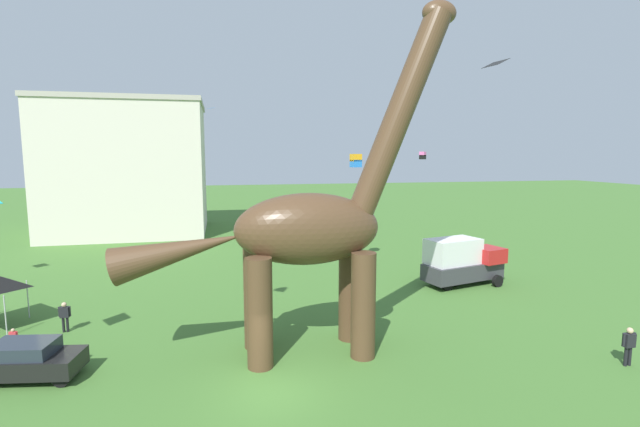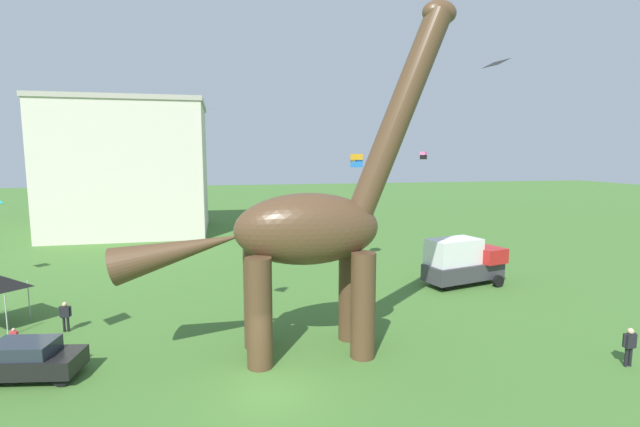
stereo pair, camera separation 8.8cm
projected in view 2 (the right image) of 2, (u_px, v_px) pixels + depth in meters
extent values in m
plane|color=#42702D|center=(274.00, 392.00, 17.09)|extent=(240.00, 240.00, 0.00)
cylinder|color=#513823|center=(350.00, 292.00, 21.77)|extent=(1.08, 1.08, 4.67)
cylinder|color=#513823|center=(363.00, 305.00, 19.77)|extent=(1.08, 1.08, 4.67)
cylinder|color=#513823|center=(256.00, 298.00, 20.82)|extent=(1.08, 1.08, 4.67)
cylinder|color=#513823|center=(259.00, 313.00, 18.82)|extent=(1.08, 1.08, 4.67)
ellipsoid|color=#513823|center=(308.00, 229.00, 19.88)|extent=(6.39, 2.75, 3.15)
cylinder|color=#513823|center=(400.00, 113.00, 20.11)|extent=(4.59, 1.18, 9.11)
ellipsoid|color=#513823|center=(439.00, 13.00, 19.92)|extent=(1.57, 0.98, 1.08)
cone|color=#513823|center=(180.00, 251.00, 18.83)|extent=(5.62, 1.57, 2.66)
cube|color=black|center=(25.00, 363.00, 17.97)|extent=(4.43, 2.44, 0.72)
cube|color=#232B35|center=(24.00, 348.00, 17.89)|extent=(2.49, 1.91, 0.52)
cylinder|color=black|center=(75.00, 358.00, 19.21)|extent=(0.65, 0.32, 0.62)
cylinder|color=black|center=(61.00, 378.00, 17.48)|extent=(0.65, 0.32, 0.62)
cube|color=#38383D|center=(463.00, 271.00, 31.11)|extent=(5.94, 3.38, 1.10)
cube|color=red|center=(488.00, 255.00, 31.36)|extent=(2.20, 2.30, 1.00)
cube|color=silver|center=(454.00, 251.00, 30.76)|extent=(3.96, 2.82, 1.70)
cylinder|color=black|center=(481.00, 273.00, 32.62)|extent=(0.84, 0.44, 0.80)
cylinder|color=black|center=(498.00, 281.00, 30.58)|extent=(0.84, 0.44, 0.80)
cylinder|color=black|center=(433.00, 276.00, 31.84)|extent=(0.84, 0.44, 0.80)
cylinder|color=black|center=(448.00, 285.00, 29.80)|extent=(0.84, 0.44, 0.80)
cylinder|color=#6B6056|center=(13.00, 344.00, 20.81)|extent=(0.08, 0.08, 0.50)
cylinder|color=#6B6056|center=(16.00, 344.00, 20.84)|extent=(0.08, 0.08, 0.50)
cube|color=#D1333D|center=(14.00, 335.00, 20.77)|extent=(0.27, 0.17, 0.35)
sphere|color=tan|center=(14.00, 330.00, 20.74)|extent=(0.15, 0.15, 0.15)
cylinder|color=#D1333D|center=(10.00, 335.00, 20.73)|extent=(0.07, 0.07, 0.33)
cylinder|color=#D1333D|center=(18.00, 334.00, 20.80)|extent=(0.07, 0.07, 0.33)
cylinder|color=black|center=(626.00, 357.00, 19.09)|extent=(0.14, 0.14, 0.83)
cylinder|color=black|center=(630.00, 357.00, 19.13)|extent=(0.14, 0.14, 0.83)
cube|color=black|center=(630.00, 341.00, 19.02)|extent=(0.45, 0.28, 0.58)
sphere|color=tan|center=(631.00, 331.00, 18.97)|extent=(0.26, 0.26, 0.26)
cylinder|color=black|center=(625.00, 341.00, 18.96)|extent=(0.11, 0.11, 0.56)
cylinder|color=black|center=(635.00, 340.00, 19.07)|extent=(0.11, 0.11, 0.56)
cylinder|color=black|center=(64.00, 324.00, 22.85)|extent=(0.13, 0.13, 0.76)
cylinder|color=black|center=(68.00, 324.00, 22.89)|extent=(0.13, 0.13, 0.76)
cube|color=black|center=(65.00, 312.00, 22.79)|extent=(0.41, 0.25, 0.54)
sphere|color=tan|center=(65.00, 304.00, 22.74)|extent=(0.24, 0.24, 0.24)
cylinder|color=black|center=(60.00, 312.00, 22.73)|extent=(0.10, 0.10, 0.51)
cylinder|color=black|center=(70.00, 311.00, 22.83)|extent=(0.10, 0.10, 0.51)
cylinder|color=#B2B2B7|center=(29.00, 299.00, 24.77)|extent=(0.06, 0.06, 2.10)
cylinder|color=#B2B2B7|center=(6.00, 316.00, 22.16)|extent=(0.06, 0.06, 2.10)
cube|color=orange|center=(357.00, 158.00, 34.03)|extent=(0.81, 0.81, 0.56)
cube|color=#287AE5|center=(356.00, 164.00, 34.09)|extent=(0.81, 0.81, 0.56)
cube|color=black|center=(496.00, 63.00, 26.67)|extent=(1.16, 1.49, 0.44)
cube|color=pink|center=(423.00, 154.00, 33.88)|extent=(0.56, 0.56, 0.32)
cube|color=black|center=(423.00, 157.00, 33.92)|extent=(0.56, 0.56, 0.32)
cube|color=#287AE5|center=(212.00, 108.00, 36.84)|extent=(0.67, 0.76, 0.13)
cube|color=beige|center=(131.00, 170.00, 51.57)|extent=(16.31, 13.62, 14.24)
cube|color=#ABA396|center=(127.00, 103.00, 50.62)|extent=(16.64, 13.90, 0.50)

